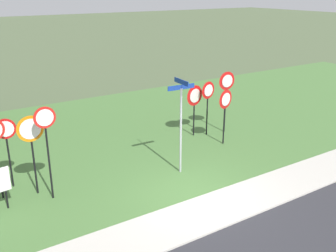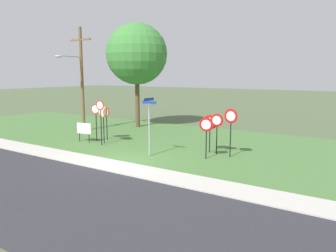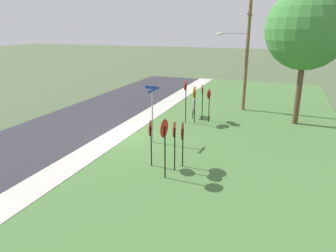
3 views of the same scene
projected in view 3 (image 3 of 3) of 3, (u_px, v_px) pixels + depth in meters
ground_plane at (131, 136)px, 18.55m from camera, size 160.00×160.00×0.00m
road_asphalt at (63, 127)px, 20.13m from camera, size 44.00×6.40×0.01m
sidewalk_strip at (119, 134)px, 18.80m from camera, size 44.00×1.60×0.06m
grass_median at (233, 149)px, 16.55m from camera, size 44.00×12.00×0.04m
stop_sign_near_left at (186, 94)px, 20.34m from camera, size 0.62×0.09×2.80m
stop_sign_near_right at (209, 99)px, 20.74m from camera, size 0.62×0.12×2.22m
stop_sign_far_left at (202, 94)px, 21.24m from camera, size 0.65×0.13×2.45m
stop_sign_far_center at (195, 96)px, 20.49m from camera, size 0.77×0.09×2.45m
yield_sign_near_left at (174, 135)px, 13.60m from camera, size 0.71×0.13×2.27m
yield_sign_near_right at (182, 134)px, 14.02m from camera, size 0.83×0.15×2.14m
yield_sign_far_left at (164, 134)px, 12.80m from camera, size 0.77×0.12×2.60m
yield_sign_far_right at (150, 132)px, 14.06m from camera, size 0.74×0.18×2.19m
street_name_post at (152, 110)px, 16.89m from camera, size 0.96×0.82×3.15m
utility_pole at (244, 53)px, 23.05m from camera, size 2.10×2.50×7.88m
notice_board at (193, 105)px, 22.10m from camera, size 1.09×0.18×1.25m
oak_tree_left at (307, 29)px, 19.06m from camera, size 4.96×4.96×8.48m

